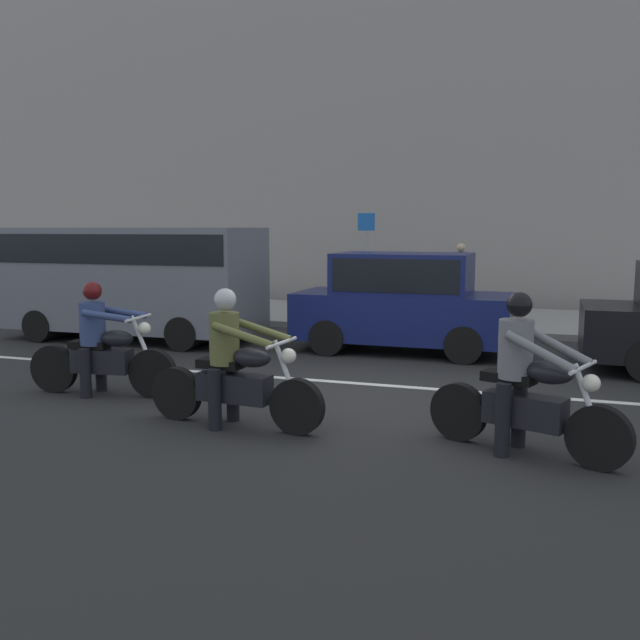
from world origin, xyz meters
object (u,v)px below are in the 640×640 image
motorcycle_with_rider_denim_blue (101,349)px  motorcycle_with_rider_olive (233,371)px  motorcycle_with_rider_gray (524,389)px  parked_van_slate_gray (132,275)px  pedestrian_bystander (460,274)px  parked_hatchback_navy (403,301)px  street_sign_post (366,251)px

motorcycle_with_rider_denim_blue → motorcycle_with_rider_olive: bearing=-18.7°
motorcycle_with_rider_olive → motorcycle_with_rider_gray: bearing=0.8°
motorcycle_with_rider_olive → motorcycle_with_rider_gray: motorcycle_with_rider_gray is taller
parked_van_slate_gray → pedestrian_bystander: parked_van_slate_gray is taller
motorcycle_with_rider_denim_blue → pedestrian_bystander: (3.70, 8.82, 0.53)m
parked_hatchback_navy → parked_van_slate_gray: size_ratio=0.74×
motorcycle_with_rider_denim_blue → parked_van_slate_gray: 4.77m
motorcycle_with_rider_olive → parked_van_slate_gray: size_ratio=0.42×
motorcycle_with_rider_gray → parked_van_slate_gray: parked_van_slate_gray is taller
motorcycle_with_rider_olive → street_sign_post: bearing=96.1°
motorcycle_with_rider_denim_blue → street_sign_post: size_ratio=0.84×
parked_van_slate_gray → street_sign_post: size_ratio=2.07×
motorcycle_with_rider_gray → pedestrian_bystander: bearing=100.6°
motorcycle_with_rider_denim_blue → parked_van_slate_gray: (-2.25, 4.14, 0.68)m
motorcycle_with_rider_denim_blue → street_sign_post: street_sign_post is taller
motorcycle_with_rider_gray → motorcycle_with_rider_olive: bearing=-179.2°
street_sign_post → parked_van_slate_gray: bearing=-124.2°
motorcycle_with_rider_gray → street_sign_post: (-4.24, 10.06, 1.00)m
pedestrian_bystander → street_sign_post: bearing=168.6°
motorcycle_with_rider_denim_blue → street_sign_post: bearing=82.3°
motorcycle_with_rider_denim_blue → pedestrian_bystander: pedestrian_bystander is taller
motorcycle_with_rider_gray → motorcycle_with_rider_denim_blue: size_ratio=0.94×
motorcycle_with_rider_denim_blue → pedestrian_bystander: bearing=67.2°
motorcycle_with_rider_gray → pedestrian_bystander: pedestrian_bystander is taller
motorcycle_with_rider_denim_blue → parked_van_slate_gray: parked_van_slate_gray is taller
motorcycle_with_rider_olive → parked_hatchback_navy: 5.34m
motorcycle_with_rider_gray → street_sign_post: size_ratio=0.79×
street_sign_post → pedestrian_bystander: bearing=-11.4°
motorcycle_with_rider_denim_blue → parked_van_slate_gray: bearing=118.5°
parked_hatchback_navy → street_sign_post: 5.27m
motorcycle_with_rider_olive → motorcycle_with_rider_denim_blue: bearing=161.3°
motorcycle_with_rider_gray → street_sign_post: bearing=112.9°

